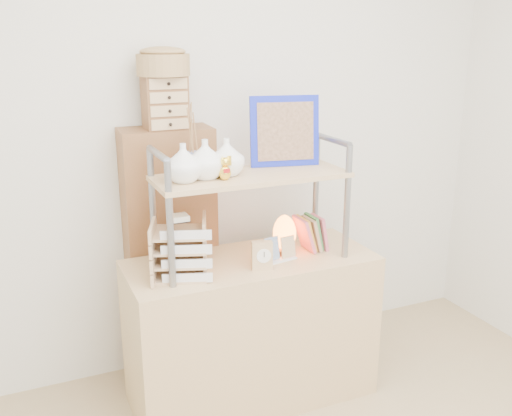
{
  "coord_description": "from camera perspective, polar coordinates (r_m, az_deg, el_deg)",
  "views": [
    {
      "loc": [
        -1.0,
        -1.15,
        1.78
      ],
      "look_at": [
        0.02,
        1.2,
        1.01
      ],
      "focal_mm": 40.0,
      "sensor_mm": 36.0,
      "label": 1
    }
  ],
  "objects": [
    {
      "name": "hutch",
      "position": [
        2.6,
        -2.09,
        3.88
      ],
      "size": [
        0.9,
        0.34,
        0.76
      ],
      "color": "gray",
      "rests_on": "desk"
    },
    {
      "name": "desk_clock",
      "position": [
        2.61,
        0.6,
        -4.78
      ],
      "size": [
        0.1,
        0.06,
        0.13
      ],
      "color": "tan",
      "rests_on": "desk"
    },
    {
      "name": "woven_basket",
      "position": [
        2.79,
        -9.27,
        13.95
      ],
      "size": [
        0.25,
        0.25,
        0.1
      ],
      "primitive_type": "cylinder",
      "color": "olive",
      "rests_on": "drawer_chest"
    },
    {
      "name": "letter_tray",
      "position": [
        2.55,
        -7.55,
        -4.38
      ],
      "size": [
        0.29,
        0.29,
        0.29
      ],
      "color": "tan",
      "rests_on": "desk"
    },
    {
      "name": "desk",
      "position": [
        2.91,
        -0.45,
        -12.02
      ],
      "size": [
        1.2,
        0.5,
        0.75
      ],
      "primitive_type": "cube",
      "color": "tan",
      "rests_on": "ground"
    },
    {
      "name": "cabinet",
      "position": [
        3.01,
        -8.5,
        -4.87
      ],
      "size": [
        0.46,
        0.26,
        1.35
      ],
      "primitive_type": "cube",
      "rotation": [
        0.0,
        0.0,
        -0.04
      ],
      "color": "brown",
      "rests_on": "ground"
    },
    {
      "name": "salt_lamp",
      "position": [
        2.8,
        2.84,
        -2.59
      ],
      "size": [
        0.13,
        0.12,
        0.19
      ],
      "color": "brown",
      "rests_on": "desk"
    },
    {
      "name": "drawer_chest",
      "position": [
        2.8,
        -9.09,
        10.37
      ],
      "size": [
        0.2,
        0.16,
        0.25
      ],
      "color": "brown",
      "rests_on": "cabinet"
    },
    {
      "name": "postcard_stand",
      "position": [
        2.73,
        2.41,
        -4.58
      ],
      "size": [
        0.18,
        0.08,
        0.12
      ],
      "color": "white",
      "rests_on": "desk"
    },
    {
      "name": "room_shell",
      "position": [
        1.84,
        9.69,
        13.96
      ],
      "size": [
        3.42,
        3.41,
        2.61
      ],
      "color": "silver",
      "rests_on": "ground"
    }
  ]
}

